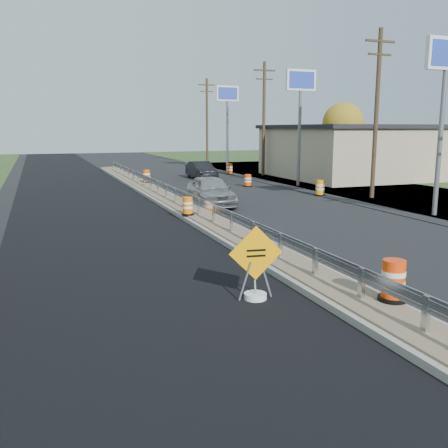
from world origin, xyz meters
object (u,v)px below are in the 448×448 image
object	(u,v)px
barrel_shoulder_mid	(248,181)
car_dark_mid	(201,170)
barrel_shoulder_far	(230,169)
car_silver	(211,191)
barrel_median_far	(147,176)
caution_sign	(255,281)
barrel_median_near	(393,281)
barrel_shoulder_near	(320,188)
barrel_median_mid	(188,206)

from	to	relation	value
barrel_shoulder_mid	car_dark_mid	world-z (taller)	car_dark_mid
barrel_shoulder_far	car_silver	distance (m)	18.02
barrel_median_far	caution_sign	bearing A→B (deg)	-95.94
caution_sign	barrel_median_near	world-z (taller)	caution_sign
barrel_median_far	barrel_shoulder_mid	distance (m)	7.14
barrel_median_near	barrel_median_far	xyz separation A→B (m)	(0.00, 26.24, -0.02)
caution_sign	barrel_shoulder_near	bearing A→B (deg)	62.32
barrel_median_far	barrel_shoulder_mid	world-z (taller)	barrel_median_far
barrel_median_near	car_silver	distance (m)	16.03
barrel_shoulder_near	caution_sign	bearing A→B (deg)	-125.71
barrel_median_far	barrel_shoulder_far	xyz separation A→B (m)	(8.65, 6.17, -0.20)
barrel_median_mid	car_silver	world-z (taller)	car_silver
caution_sign	barrel_shoulder_far	bearing A→B (deg)	77.98
barrel_median_mid	car_silver	distance (m)	4.39
barrel_shoulder_near	barrel_median_near	bearing A→B (deg)	-116.57
caution_sign	barrel_median_near	distance (m)	3.08
barrel_median_mid	barrel_median_far	xyz separation A→B (m)	(1.10, 13.96, 0.04)
barrel_shoulder_far	car_dark_mid	bearing A→B (deg)	-141.37
barrel_shoulder_near	car_silver	distance (m)	7.52
car_silver	car_dark_mid	world-z (taller)	car_silver
barrel_shoulder_far	barrel_shoulder_mid	bearing A→B (deg)	-103.41
barrel_shoulder_mid	barrel_shoulder_near	bearing A→B (deg)	-69.49
caution_sign	car_silver	bearing A→B (deg)	83.11
barrel_median_near	car_dark_mid	distance (m)	30.03
barrel_median_mid	barrel_shoulder_mid	xyz separation A→B (m)	(7.55, 10.90, -0.20)
barrel_shoulder_mid	car_dark_mid	xyz separation A→B (m)	(-1.33, 6.41, 0.29)
barrel_shoulder_mid	caution_sign	bearing A→B (deg)	-112.75
caution_sign	barrel_shoulder_near	size ratio (longest dim) A/B	1.88
barrel_median_mid	barrel_median_near	bearing A→B (deg)	-84.88
barrel_shoulder_near	barrel_shoulder_mid	xyz separation A→B (m)	(-2.20, 5.88, -0.04)
barrel_median_near	barrel_median_mid	world-z (taller)	barrel_median_near
barrel_median_near	barrel_shoulder_far	distance (m)	33.54
barrel_shoulder_far	car_silver	size ratio (longest dim) A/B	0.21
caution_sign	barrel_shoulder_far	world-z (taller)	caution_sign
car_silver	car_dark_mid	xyz separation A→B (m)	(3.87, 13.61, -0.08)
barrel_median_near	barrel_shoulder_far	xyz separation A→B (m)	(8.65, 32.41, -0.22)
barrel_median_mid	barrel_median_far	world-z (taller)	barrel_median_far
barrel_median_far	car_dark_mid	xyz separation A→B (m)	(5.12, 3.35, 0.05)
barrel_shoulder_near	car_dark_mid	distance (m)	12.79
barrel_median_near	barrel_shoulder_near	bearing A→B (deg)	63.43
barrel_median_near	car_dark_mid	world-z (taller)	car_dark_mid
car_silver	car_dark_mid	distance (m)	14.15
barrel_median_mid	car_dark_mid	bearing A→B (deg)	70.22
car_silver	barrel_median_far	bearing A→B (deg)	100.53
car_silver	barrel_median_mid	bearing A→B (deg)	-118.84
barrel_median_far	car_silver	distance (m)	10.33
barrel_median_far	car_silver	bearing A→B (deg)	-83.05
barrel_shoulder_mid	barrel_shoulder_far	bearing A→B (deg)	76.59
car_dark_mid	barrel_shoulder_far	bearing A→B (deg)	38.27
barrel_median_far	barrel_shoulder_far	distance (m)	10.63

